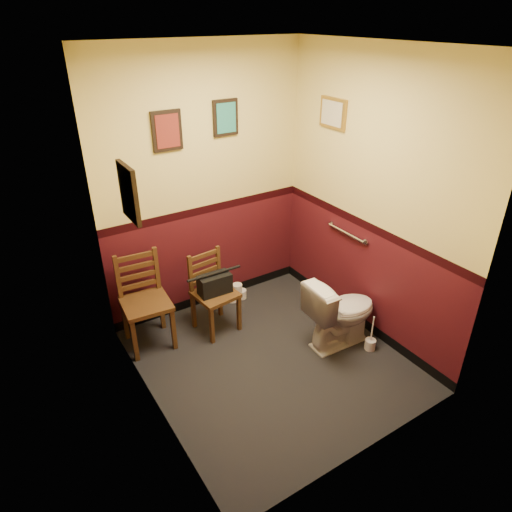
{
  "coord_description": "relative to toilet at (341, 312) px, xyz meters",
  "views": [
    {
      "loc": [
        -1.89,
        -2.71,
        2.9
      ],
      "look_at": [
        0.0,
        0.25,
        1.0
      ],
      "focal_mm": 32.0,
      "sensor_mm": 36.0,
      "label": 1
    }
  ],
  "objects": [
    {
      "name": "framed_print_back_a",
      "position": [
        -1.07,
        1.32,
        1.6
      ],
      "size": [
        0.28,
        0.04,
        0.36
      ],
      "color": "black",
      "rests_on": "wall_back"
    },
    {
      "name": "chair_right",
      "position": [
        -0.91,
        0.88,
        0.06
      ],
      "size": [
        0.43,
        0.43,
        0.83
      ],
      "rotation": [
        0.0,
        0.0,
        0.11
      ],
      "color": "#523318",
      "rests_on": "floor"
    },
    {
      "name": "chair_left",
      "position": [
        -1.57,
        1.02,
        0.11
      ],
      "size": [
        0.47,
        0.47,
        0.93
      ],
      "rotation": [
        0.0,
        0.0,
        -0.08
      ],
      "color": "#523318",
      "rests_on": "floor"
    },
    {
      "name": "framed_print_back_b",
      "position": [
        -0.47,
        1.32,
        1.65
      ],
      "size": [
        0.26,
        0.04,
        0.34
      ],
      "color": "black",
      "rests_on": "wall_back"
    },
    {
      "name": "toilet_brush",
      "position": [
        0.19,
        -0.25,
        -0.29
      ],
      "size": [
        0.11,
        0.11,
        0.38
      ],
      "color": "silver",
      "rests_on": "floor"
    },
    {
      "name": "grab_bar",
      "position": [
        0.35,
        0.39,
        0.6
      ],
      "size": [
        0.05,
        0.56,
        0.06
      ],
      "color": "silver",
      "rests_on": "wall_right"
    },
    {
      "name": "wall_right",
      "position": [
        0.38,
        0.14,
        1.0
      ],
      "size": [
        0.0,
        2.4,
        2.7
      ],
      "primitive_type": "cube",
      "rotation": [
        1.57,
        0.0,
        -1.57
      ],
      "color": "#440F17",
      "rests_on": "ground"
    },
    {
      "name": "wall_back",
      "position": [
        -0.72,
        1.34,
        1.0
      ],
      "size": [
        2.2,
        0.0,
        2.7
      ],
      "primitive_type": "cube",
      "rotation": [
        1.57,
        0.0,
        0.0
      ],
      "color": "#440F17",
      "rests_on": "ground"
    },
    {
      "name": "framed_print_left",
      "position": [
        -1.8,
        0.24,
        1.5
      ],
      "size": [
        0.04,
        0.3,
        0.38
      ],
      "color": "black",
      "rests_on": "wall_left"
    },
    {
      "name": "floor",
      "position": [
        -0.72,
        0.14,
        -0.35
      ],
      "size": [
        2.2,
        2.4,
        0.0
      ],
      "primitive_type": "cube",
      "color": "black",
      "rests_on": "ground"
    },
    {
      "name": "ceiling",
      "position": [
        -0.72,
        0.14,
        2.35
      ],
      "size": [
        2.2,
        2.4,
        0.0
      ],
      "primitive_type": "cube",
      "rotation": [
        3.14,
        0.0,
        0.0
      ],
      "color": "silver",
      "rests_on": "ground"
    },
    {
      "name": "wall_front",
      "position": [
        -0.72,
        -1.06,
        1.0
      ],
      "size": [
        2.2,
        0.0,
        2.7
      ],
      "primitive_type": "cube",
      "rotation": [
        -1.57,
        0.0,
        0.0
      ],
      "color": "#440F17",
      "rests_on": "ground"
    },
    {
      "name": "framed_print_right",
      "position": [
        0.36,
        0.74,
        1.7
      ],
      "size": [
        0.04,
        0.34,
        0.28
      ],
      "color": "olive",
      "rests_on": "wall_right"
    },
    {
      "name": "tp_stack",
      "position": [
        -0.46,
        1.19,
        -0.27
      ],
      "size": [
        0.23,
        0.12,
        0.2
      ],
      "color": "silver",
      "rests_on": "floor"
    },
    {
      "name": "toilet",
      "position": [
        0.0,
        0.0,
        0.0
      ],
      "size": [
        0.74,
        0.44,
        0.71
      ],
      "primitive_type": "imported",
      "rotation": [
        0.0,
        0.0,
        1.52
      ],
      "color": "white",
      "rests_on": "floor"
    },
    {
      "name": "handbag",
      "position": [
        -0.91,
        0.84,
        0.18
      ],
      "size": [
        0.33,
        0.17,
        0.23
      ],
      "rotation": [
        0.0,
        0.0,
        -0.03
      ],
      "color": "black",
      "rests_on": "chair_right"
    },
    {
      "name": "wall_left",
      "position": [
        -1.82,
        0.14,
        1.0
      ],
      "size": [
        0.0,
        2.4,
        2.7
      ],
      "primitive_type": "cube",
      "rotation": [
        1.57,
        0.0,
        1.57
      ],
      "color": "#440F17",
      "rests_on": "ground"
    }
  ]
}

